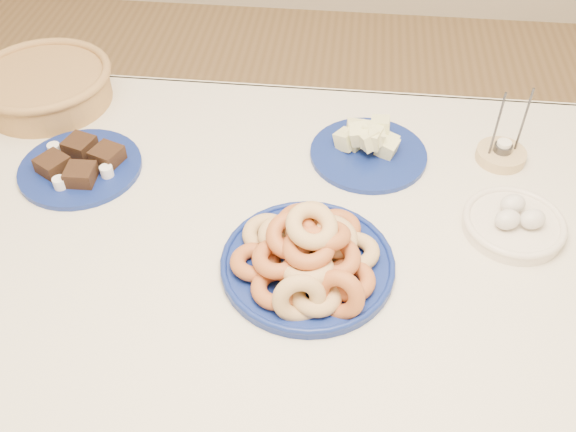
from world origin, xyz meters
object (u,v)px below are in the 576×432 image
object	(u,v)px
melon_plate	(368,146)
egg_bowl	(514,223)
dining_table	(290,267)
donut_platter	(308,256)
candle_holder	(501,154)
wicker_basket	(45,85)
brownie_plate	(80,165)

from	to	relation	value
melon_plate	egg_bowl	distance (m)	0.38
dining_table	donut_platter	distance (m)	0.18
melon_plate	candle_holder	size ratio (longest dim) A/B	1.79
donut_platter	egg_bowl	xyz separation A→B (m)	(0.42, 0.16, -0.02)
dining_table	melon_plate	xyz separation A→B (m)	(0.15, 0.28, 0.13)
dining_table	wicker_basket	xyz separation A→B (m)	(-0.68, 0.41, 0.16)
donut_platter	brownie_plate	world-z (taller)	donut_platter
dining_table	donut_platter	bearing A→B (deg)	-65.32
melon_plate	wicker_basket	xyz separation A→B (m)	(-0.84, 0.13, 0.02)
candle_holder	egg_bowl	xyz separation A→B (m)	(-0.00, -0.24, 0.00)
egg_bowl	brownie_plate	bearing A→B (deg)	174.70
dining_table	egg_bowl	xyz separation A→B (m)	(0.46, 0.06, 0.13)
dining_table	brownie_plate	world-z (taller)	brownie_plate
brownie_plate	egg_bowl	xyz separation A→B (m)	(0.97, -0.09, 0.01)
donut_platter	candle_holder	distance (m)	0.58
wicker_basket	candle_holder	bearing A→B (deg)	-5.80
donut_platter	melon_plate	size ratio (longest dim) A/B	1.09
wicker_basket	egg_bowl	world-z (taller)	wicker_basket
egg_bowl	donut_platter	bearing A→B (deg)	-159.23
melon_plate	dining_table	bearing A→B (deg)	-118.77
brownie_plate	egg_bowl	size ratio (longest dim) A/B	1.22
melon_plate	brownie_plate	size ratio (longest dim) A/B	1.04
brownie_plate	candle_holder	bearing A→B (deg)	8.57
brownie_plate	wicker_basket	size ratio (longest dim) A/B	0.82
melon_plate	egg_bowl	world-z (taller)	melon_plate
melon_plate	brownie_plate	xyz separation A→B (m)	(-0.66, -0.13, -0.01)
wicker_basket	candle_holder	xyz separation A→B (m)	(1.15, -0.12, -0.03)
brownie_plate	candle_holder	distance (m)	0.98
brownie_plate	candle_holder	world-z (taller)	candle_holder
brownie_plate	melon_plate	bearing A→B (deg)	11.11
donut_platter	brownie_plate	distance (m)	0.60
brownie_plate	wicker_basket	distance (m)	0.32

